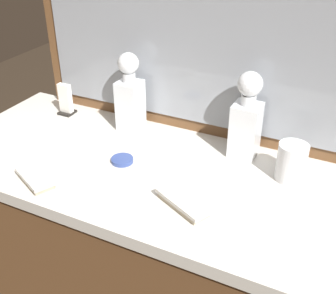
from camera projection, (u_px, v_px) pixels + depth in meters
The scene contains 9 objects.
dresser at pixel (168, 276), 1.40m from camera, with size 1.39×0.56×0.83m.
dresser_mirror at pixel (208, 28), 1.22m from camera, with size 1.18×0.03×0.68m.
crystal_decanter_left at pixel (130, 99), 1.36m from camera, with size 0.07×0.07×0.26m.
crystal_decanter_right at pixel (246, 123), 1.22m from camera, with size 0.08×0.08×0.26m.
crystal_tumbler_right at pixel (291, 163), 1.13m from camera, with size 0.08×0.08×0.11m.
silver_brush_center at pixel (183, 202), 1.05m from camera, with size 0.17×0.12×0.02m.
silver_brush_right at pixel (36, 178), 1.14m from camera, with size 0.14×0.11×0.02m.
porcelain_dish at pixel (122, 160), 1.23m from camera, with size 0.06×0.06×0.01m.
napkin_holder at pixel (66, 101), 1.48m from camera, with size 0.05×0.05×0.11m.
Camera 1 is at (0.43, -0.89, 1.50)m, focal length 45.41 mm.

